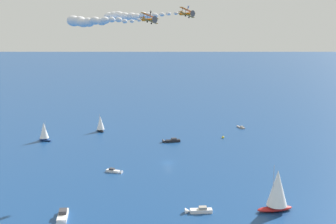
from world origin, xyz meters
TOP-DOWN VIEW (x-y plane):
  - ground_plane at (0.00, 0.00)m, footprint 2000.00×2000.00m
  - sailboat_near_centre at (-18.66, -56.68)m, footprint 4.55×6.93m
  - motorboat_far_port at (19.98, -7.38)m, footprint 3.21×6.23m
  - motorboat_far_stbd at (-67.85, -7.66)m, footprint 2.96×5.19m
  - motorboat_inshore at (-24.02, -17.80)m, footprint 7.39×6.39m
  - motorboat_offshore at (29.59, 33.76)m, footprint 6.35×6.68m
  - sailboat_trailing at (15.45, 49.83)m, footprint 9.59×8.48m
  - motorboat_ahead at (55.20, 9.36)m, footprint 8.19×8.41m
  - sailboat_mid_cluster at (9.00, -62.90)m, footprint 4.77×7.49m
  - marker_buoy at (-44.57, -3.62)m, footprint 1.10×1.10m
  - biplane_lead at (-8.61, 1.79)m, footprint 7.51×7.00m
  - wingwalker_lead at (-9.21, 1.91)m, footprint 0.95×0.28m
  - smoke_trail_lead at (-15.39, -36.83)m, footprint 12.57×48.10m
  - biplane_wingman at (8.65, -1.14)m, footprint 7.51×7.00m
  - wingwalker_wingman at (8.06, -1.02)m, footprint 0.95×0.28m
  - smoke_trail_wingman at (1.77, -40.87)m, footprint 11.96×49.09m

SIDE VIEW (x-z plane):
  - ground_plane at x=0.00m, z-range 0.00..0.00m
  - marker_buoy at x=-44.57m, z-range -0.66..1.44m
  - motorboat_far_stbd at x=-67.85m, z-range -0.34..1.13m
  - motorboat_far_port at x=19.98m, z-range -0.40..1.35m
  - motorboat_offshore at x=29.59m, z-range -0.49..1.64m
  - motorboat_inshore at x=-24.02m, z-range -0.52..1.74m
  - motorboat_ahead at x=55.20m, z-range -0.62..2.09m
  - sailboat_near_centre at x=-18.66m, z-range -0.37..8.24m
  - sailboat_mid_cluster at x=9.00m, z-range -0.41..8.91m
  - sailboat_trailing at x=15.45m, z-range -0.56..12.39m
  - smoke_trail_wingman at x=1.77m, z-range 48.70..54.60m
  - biplane_wingman at x=8.65m, z-range 49.76..53.62m
  - wingwalker_wingman at x=8.06m, z-range 52.90..54.68m
  - smoke_trail_lead at x=-15.39m, z-range 51.23..56.76m
  - biplane_lead at x=-8.61m, z-range 52.10..55.97m
  - wingwalker_lead at x=-9.21m, z-range 55.25..57.03m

